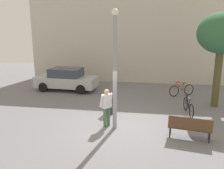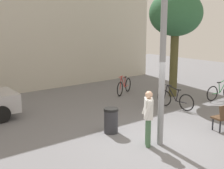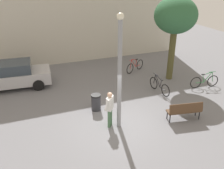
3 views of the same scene
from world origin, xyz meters
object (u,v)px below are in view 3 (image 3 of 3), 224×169
(bicycle_red, at_px, (135,66))
(trash_bin, at_px, (96,102))
(plaza_tree, at_px, (176,17))
(lamppost, at_px, (120,71))
(bicycle_black, at_px, (159,86))
(park_bench, at_px, (185,110))
(parked_car_silver, at_px, (13,75))
(person_by_lamppost, at_px, (110,107))
(bicycle_green, at_px, (204,81))

(bicycle_red, height_order, trash_bin, bicycle_red)
(plaza_tree, bearing_deg, lamppost, -143.09)
(plaza_tree, bearing_deg, bicycle_black, -137.44)
(park_bench, bearing_deg, parked_car_silver, 138.14)
(person_by_lamppost, relative_size, park_bench, 1.01)
(plaza_tree, distance_m, bicycle_red, 4.26)
(person_by_lamppost, xyz_separation_m, plaza_tree, (5.40, 3.63, 2.92))
(lamppost, relative_size, person_by_lamppost, 2.95)
(park_bench, height_order, trash_bin, park_bench)
(lamppost, distance_m, park_bench, 3.71)
(plaza_tree, xyz_separation_m, bicycle_red, (-1.55, 1.85, -3.50))
(plaza_tree, bearing_deg, trash_bin, -159.39)
(person_by_lamppost, xyz_separation_m, parked_car_silver, (-3.90, 5.73, -0.19))
(park_bench, xyz_separation_m, parked_car_silver, (-7.26, 6.51, 0.23))
(person_by_lamppost, height_order, parked_car_silver, person_by_lamppost)
(person_by_lamppost, bearing_deg, plaza_tree, 33.90)
(lamppost, xyz_separation_m, parked_car_silver, (-4.27, 5.87, -1.87))
(park_bench, bearing_deg, trash_bin, 146.65)
(parked_car_silver, bearing_deg, bicycle_black, -25.17)
(trash_bin, bearing_deg, park_bench, -33.35)
(trash_bin, bearing_deg, bicycle_red, 44.53)
(bicycle_green, bearing_deg, person_by_lamppost, -165.08)
(person_by_lamppost, distance_m, plaza_tree, 7.14)
(plaza_tree, xyz_separation_m, trash_bin, (-5.56, -2.09, -3.46))
(lamppost, distance_m, bicycle_green, 6.89)
(lamppost, bearing_deg, bicycle_green, 16.99)
(parked_car_silver, bearing_deg, plaza_tree, -12.71)
(park_bench, distance_m, trash_bin, 4.22)
(lamppost, distance_m, bicycle_black, 4.67)
(park_bench, xyz_separation_m, trash_bin, (-3.52, 2.32, -0.12))
(plaza_tree, bearing_deg, person_by_lamppost, -146.10)
(parked_car_silver, bearing_deg, bicycle_green, -20.72)
(lamppost, xyz_separation_m, bicycle_green, (6.22, 1.90, -2.27))
(plaza_tree, relative_size, bicycle_black, 2.79)
(plaza_tree, bearing_deg, bicycle_red, 129.93)
(lamppost, xyz_separation_m, park_bench, (2.99, -0.64, -2.10))
(bicycle_red, distance_m, trash_bin, 5.63)
(parked_car_silver, bearing_deg, lamppost, -53.94)
(lamppost, relative_size, park_bench, 2.97)
(trash_bin, bearing_deg, bicycle_black, 8.53)
(plaza_tree, bearing_deg, parked_car_silver, 167.29)
(bicycle_black, distance_m, parked_car_silver, 8.48)
(bicycle_green, xyz_separation_m, bicycle_black, (-2.83, 0.37, 0.00))
(person_by_lamppost, height_order, park_bench, person_by_lamppost)
(lamppost, relative_size, parked_car_silver, 1.14)
(person_by_lamppost, height_order, bicycle_black, person_by_lamppost)
(park_bench, xyz_separation_m, bicycle_red, (0.49, 6.26, -0.16))
(person_by_lamppost, bearing_deg, park_bench, -13.03)
(bicycle_black, relative_size, parked_car_silver, 0.42)
(park_bench, distance_m, plaza_tree, 5.90)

